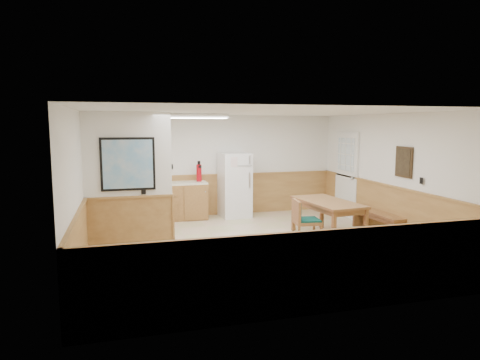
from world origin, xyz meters
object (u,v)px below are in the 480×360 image
object	(u,v)px
fire_extinguisher	(199,172)
soap_bottle	(129,179)
dining_bench	(378,217)
dining_chair	(302,218)
dining_table	(328,206)
refrigerator	(235,185)

from	to	relation	value
fire_extinguisher	soap_bottle	world-z (taller)	fire_extinguisher
dining_bench	dining_chair	xyz separation A→B (m)	(-1.85, -0.30, 0.15)
dining_table	soap_bottle	size ratio (longest dim) A/B	7.18
dining_bench	fire_extinguisher	world-z (taller)	fire_extinguisher
refrigerator	dining_table	size ratio (longest dim) A/B	0.92
refrigerator	dining_chair	distance (m)	2.78
refrigerator	fire_extinguisher	world-z (taller)	refrigerator
dining_table	fire_extinguisher	bearing A→B (deg)	125.00
fire_extinguisher	soap_bottle	distance (m)	1.66
dining_table	fire_extinguisher	xyz separation A→B (m)	(-2.18, 2.51, 0.47)
dining_bench	dining_chair	distance (m)	1.88
dining_bench	dining_table	bearing A→B (deg)	179.28
dining_table	fire_extinguisher	size ratio (longest dim) A/B	3.45
refrigerator	soap_bottle	distance (m)	2.54
refrigerator	dining_chair	bearing A→B (deg)	-80.18
dining_table	soap_bottle	distance (m)	4.60
dining_chair	fire_extinguisher	size ratio (longest dim) A/B	1.70
dining_table	dining_chair	world-z (taller)	dining_chair
fire_extinguisher	dining_table	bearing A→B (deg)	-35.15
dining_chair	soap_bottle	distance (m)	4.25
refrigerator	dining_table	xyz separation A→B (m)	(1.31, -2.42, -0.14)
refrigerator	soap_bottle	size ratio (longest dim) A/B	6.58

